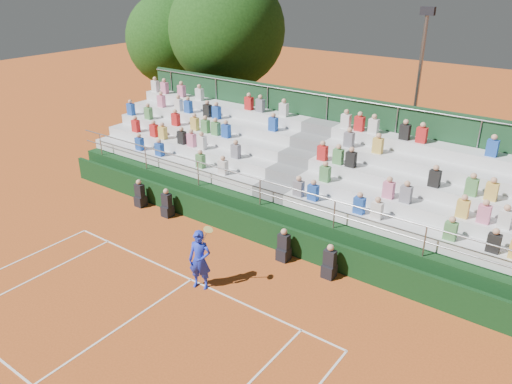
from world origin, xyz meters
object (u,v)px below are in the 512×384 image
Objects in this scene: tree_west at (172,40)px; floodlight_mast at (418,81)px; tennis_player at (200,260)px; tree_east at (227,30)px.

tree_west is 15.05m from floodlight_mast.
floodlight_mast is at bearing 82.56° from tennis_player.
tennis_player is at bearing -97.44° from floodlight_mast.
tree_east is at bearing -176.97° from floodlight_mast.
tree_east is (-8.87, 12.32, 5.02)m from tennis_player.
floodlight_mast is (15.03, 0.31, -0.70)m from tree_west.
tree_east is at bearing 125.77° from tennis_player.
floodlight_mast is (10.55, 0.56, -1.54)m from tree_east.
tennis_player is 18.80m from tree_west.
tree_east is at bearing -3.12° from tree_west.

